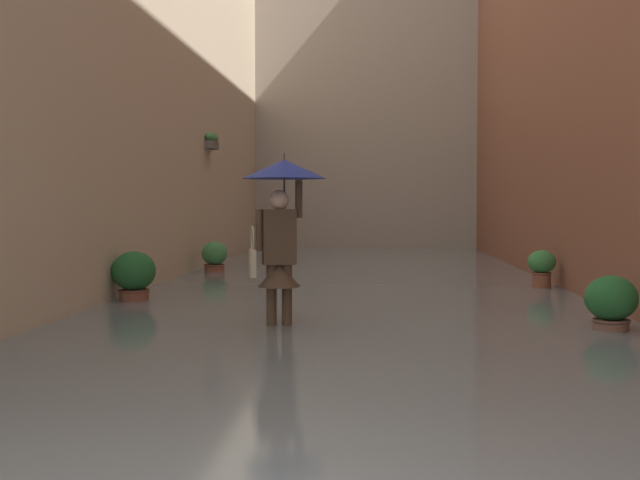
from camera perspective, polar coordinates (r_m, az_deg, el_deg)
ground_plane at (r=14.46m, az=2.39°, el=-3.69°), size 60.00×60.00×0.00m
flood_water at (r=14.45m, az=2.39°, el=-3.39°), size 7.72×29.82×0.15m
building_facade_far at (r=27.37m, az=3.12°, el=9.20°), size 10.52×1.80×9.52m
person_wading at (r=9.68m, az=-2.64°, el=2.01°), size 0.97×0.97×2.13m
potted_plant_near_right at (r=12.50m, az=-12.53°, el=-2.46°), size 0.64×0.64×0.86m
potted_plant_mid_left at (r=14.50m, az=14.83°, el=-1.90°), size 0.47×0.47×0.78m
potted_plant_far_left at (r=9.90m, az=19.18°, el=-4.17°), size 0.58×0.58×0.75m
potted_plant_mid_right at (r=17.53m, az=-7.19°, el=-1.24°), size 0.54×0.54×0.77m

